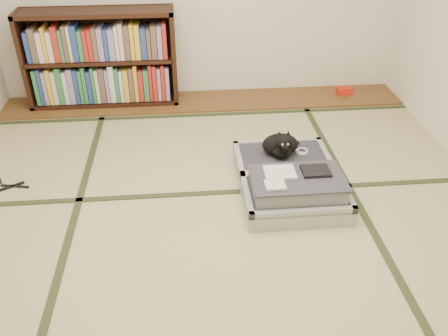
{
  "coord_description": "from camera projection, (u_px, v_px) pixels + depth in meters",
  "views": [
    {
      "loc": [
        -0.21,
        -2.44,
        2.05
      ],
      "look_at": [
        0.05,
        0.35,
        0.25
      ],
      "focal_mm": 38.0,
      "sensor_mm": 36.0,
      "label": 1
    }
  ],
  "objects": [
    {
      "name": "bookcase",
      "position": [
        101.0,
        60.0,
        4.59
      ],
      "size": [
        1.45,
        0.33,
        0.93
      ],
      "color": "black",
      "rests_on": "wood_strip"
    },
    {
      "name": "floor",
      "position": [
        221.0,
        228.0,
        3.17
      ],
      "size": [
        4.5,
        4.5,
        0.0
      ],
      "primitive_type": "plane",
      "color": "tan",
      "rests_on": "ground"
    },
    {
      "name": "room_shell",
      "position": [
        220.0,
        4.0,
        2.38
      ],
      "size": [
        4.5,
        4.5,
        4.5
      ],
      "color": "white",
      "rests_on": "ground"
    },
    {
      "name": "cable_coil",
      "position": [
        302.0,
        151.0,
        3.73
      ],
      "size": [
        0.1,
        0.1,
        0.02
      ],
      "color": "white",
      "rests_on": "suitcase"
    },
    {
      "name": "red_item",
      "position": [
        344.0,
        91.0,
        4.96
      ],
      "size": [
        0.15,
        0.1,
        0.07
      ],
      "primitive_type": "cube",
      "rotation": [
        0.0,
        0.0,
        0.04
      ],
      "color": "red",
      "rests_on": "wood_strip"
    },
    {
      "name": "tatami_borders",
      "position": [
        216.0,
        185.0,
        3.59
      ],
      "size": [
        4.0,
        4.5,
        0.01
      ],
      "color": "#2D381E",
      "rests_on": "ground"
    },
    {
      "name": "suitcase",
      "position": [
        290.0,
        181.0,
        3.47
      ],
      "size": [
        0.73,
        0.97,
        0.29
      ],
      "color": "#A5A6AA",
      "rests_on": "floor"
    },
    {
      "name": "wood_strip",
      "position": [
        204.0,
        101.0,
        4.84
      ],
      "size": [
        4.0,
        0.5,
        0.02
      ],
      "primitive_type": "cube",
      "color": "brown",
      "rests_on": "ground"
    },
    {
      "name": "cat",
      "position": [
        281.0,
        145.0,
        3.64
      ],
      "size": [
        0.32,
        0.32,
        0.26
      ],
      "color": "black",
      "rests_on": "suitcase"
    }
  ]
}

